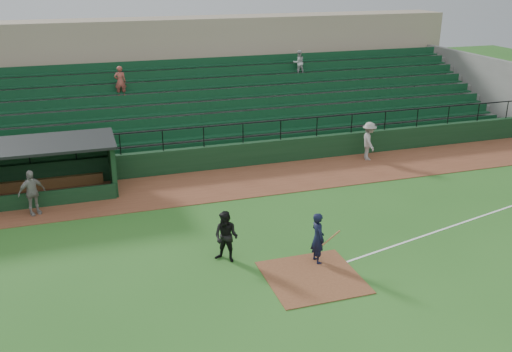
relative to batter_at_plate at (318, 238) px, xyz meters
name	(u,v)px	position (x,y,z in m)	size (l,w,h in m)	color
ground	(301,263)	(-0.55, 0.09, -0.91)	(90.00, 90.00, 0.00)	#275D1E
warning_track	(236,182)	(-0.55, 8.09, -0.90)	(40.00, 4.00, 0.03)	brown
home_plate_dirt	(313,277)	(-0.55, -0.91, -0.90)	(3.00, 3.00, 0.03)	brown
foul_line	(474,219)	(7.45, 1.29, -0.91)	(18.00, 0.09, 0.01)	white
stadium_structure	(196,97)	(-0.55, 16.55, 1.39)	(38.00, 13.08, 6.40)	#103218
dugout	(11,167)	(-10.30, 9.65, 0.42)	(8.90, 3.20, 2.42)	#103218
batter_at_plate	(318,238)	(0.00, 0.00, 0.00)	(1.03, 0.71, 1.82)	black
umpire	(226,237)	(-2.92, 1.04, 0.00)	(0.88, 0.69, 1.82)	black
runner	(369,141)	(6.91, 9.16, 0.12)	(1.29, 0.74, 2.00)	gray
dugout_player_a	(32,193)	(-9.37, 7.14, 0.06)	(1.10, 0.46, 1.88)	gray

